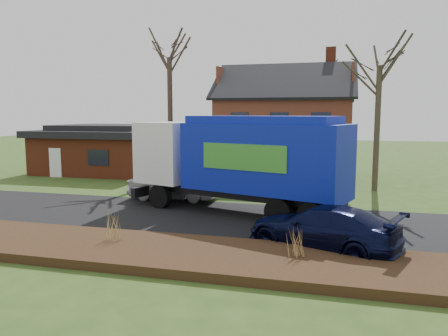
# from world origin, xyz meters

# --- Properties ---
(ground) EXTENTS (120.00, 120.00, 0.00)m
(ground) POSITION_xyz_m (0.00, 0.00, 0.00)
(ground) COLOR #2F4818
(ground) RESTS_ON ground
(road) EXTENTS (80.00, 7.00, 0.02)m
(road) POSITION_xyz_m (0.00, 0.00, 0.01)
(road) COLOR black
(road) RESTS_ON ground
(mulch_verge) EXTENTS (80.00, 3.50, 0.30)m
(mulch_verge) POSITION_xyz_m (0.00, -5.30, 0.15)
(mulch_verge) COLOR black
(mulch_verge) RESTS_ON ground
(main_house) EXTENTS (12.95, 8.95, 9.26)m
(main_house) POSITION_xyz_m (1.49, 13.91, 4.03)
(main_house) COLOR #C2B59C
(main_house) RESTS_ON ground
(ranch_house) EXTENTS (9.80, 8.20, 3.70)m
(ranch_house) POSITION_xyz_m (-12.00, 13.00, 1.81)
(ranch_house) COLOR brown
(ranch_house) RESTS_ON ground
(garbage_truck) EXTENTS (10.79, 5.76, 4.47)m
(garbage_truck) POSITION_xyz_m (1.42, 1.45, 2.58)
(garbage_truck) COLOR black
(garbage_truck) RESTS_ON ground
(silver_sedan) EXTENTS (4.71, 1.79, 1.53)m
(silver_sedan) POSITION_xyz_m (-2.69, 3.56, 0.77)
(silver_sedan) COLOR #93969A
(silver_sedan) RESTS_ON ground
(navy_wagon) EXTENTS (5.59, 3.83, 1.50)m
(navy_wagon) POSITION_xyz_m (5.29, -3.18, 0.75)
(navy_wagon) COLOR black
(navy_wagon) RESTS_ON ground
(tree_front_west) EXTENTS (3.89, 3.89, 11.57)m
(tree_front_west) POSITION_xyz_m (-5.48, 10.26, 9.54)
(tree_front_west) COLOR #3D2E24
(tree_front_west) RESTS_ON ground
(tree_front_east) EXTENTS (3.77, 3.77, 10.48)m
(tree_front_east) POSITION_xyz_m (7.90, 9.25, 8.52)
(tree_front_east) COLOR #433928
(tree_front_east) RESTS_ON ground
(tree_back) EXTENTS (3.27, 3.27, 10.36)m
(tree_back) POSITION_xyz_m (3.86, 23.38, 8.64)
(tree_back) COLOR #3C2D24
(tree_back) RESTS_ON ground
(grass_clump_mid) EXTENTS (0.36, 0.30, 1.01)m
(grass_clump_mid) POSITION_xyz_m (-1.55, -4.88, 0.80)
(grass_clump_mid) COLOR tan
(grass_clump_mid) RESTS_ON mulch_verge
(grass_clump_east) EXTENTS (0.39, 0.32, 0.98)m
(grass_clump_east) POSITION_xyz_m (4.60, -4.94, 0.79)
(grass_clump_east) COLOR #9A7243
(grass_clump_east) RESTS_ON mulch_verge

